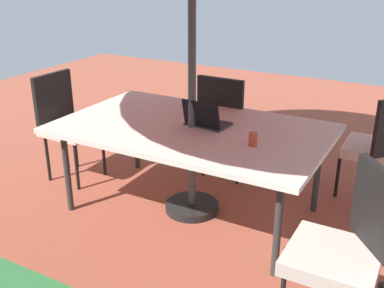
# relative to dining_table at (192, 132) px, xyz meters

# --- Properties ---
(ground_plane) EXTENTS (10.00, 10.00, 0.02)m
(ground_plane) POSITION_rel_dining_table_xyz_m (0.00, 0.00, -0.70)
(ground_plane) COLOR #9E4C38
(dining_table) EXTENTS (2.06, 1.26, 0.73)m
(dining_table) POSITION_rel_dining_table_xyz_m (0.00, 0.00, 0.00)
(dining_table) COLOR silver
(dining_table) RESTS_ON ground_plane
(chair_southwest) EXTENTS (0.59, 0.58, 0.98)m
(chair_southwest) POSITION_rel_dining_table_xyz_m (-1.29, -0.79, -0.14)
(chair_southwest) COLOR beige
(chair_southwest) RESTS_ON ground_plane
(chair_south) EXTENTS (0.46, 0.46, 0.98)m
(chair_south) POSITION_rel_dining_table_xyz_m (0.05, -0.75, -0.14)
(chair_south) COLOR beige
(chair_south) RESTS_ON ground_plane
(chair_east) EXTENTS (0.47, 0.46, 0.98)m
(chair_east) POSITION_rel_dining_table_xyz_m (1.31, -0.02, -0.14)
(chair_east) COLOR beige
(chair_east) RESTS_ON ground_plane
(chair_northwest) EXTENTS (0.58, 0.58, 0.98)m
(chair_northwest) POSITION_rel_dining_table_xyz_m (-1.34, 0.79, -0.14)
(chair_northwest) COLOR beige
(chair_northwest) RESTS_ON ground_plane
(laptop) EXTENTS (0.34, 0.28, 0.21)m
(laptop) POSITION_rel_dining_table_xyz_m (-0.09, -0.06, 0.09)
(laptop) COLOR #2D2D33
(laptop) RESTS_ON dining_table
(cup) EXTENTS (0.06, 0.06, 0.09)m
(cup) POSITION_rel_dining_table_xyz_m (-0.56, 0.14, 0.09)
(cup) COLOR #CC4C33
(cup) RESTS_ON dining_table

